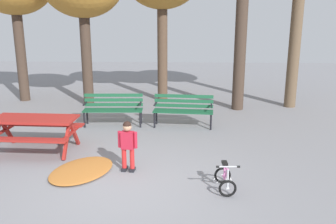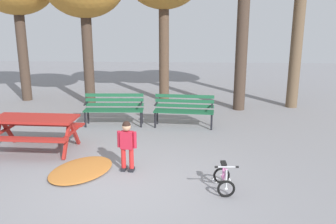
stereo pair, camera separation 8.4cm
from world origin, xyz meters
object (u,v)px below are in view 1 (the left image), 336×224
child_standing (128,142)px  kids_bicycle (225,179)px  picnic_table (35,125)px  park_bench_left (183,108)px  park_bench_far_left (113,107)px

child_standing → kids_bicycle: size_ratio=1.73×
picnic_table → park_bench_left: size_ratio=1.13×
child_standing → kids_bicycle: (1.78, -0.71, -0.38)m
park_bench_left → kids_bicycle: bearing=-78.9°
picnic_table → child_standing: size_ratio=1.84×
kids_bicycle → child_standing: bearing=158.3°
picnic_table → park_bench_left: (3.24, 2.04, -0.08)m
park_bench_left → child_standing: 3.19m
child_standing → park_bench_far_left: bearing=105.8°
park_bench_left → picnic_table: bearing=-147.8°
picnic_table → park_bench_far_left: size_ratio=1.14×
park_bench_left → child_standing: child_standing is taller
picnic_table → child_standing: (2.19, -0.98, -0.01)m
park_bench_left → kids_bicycle: (0.73, -3.73, -0.31)m
picnic_table → kids_bicycle: size_ratio=3.19×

